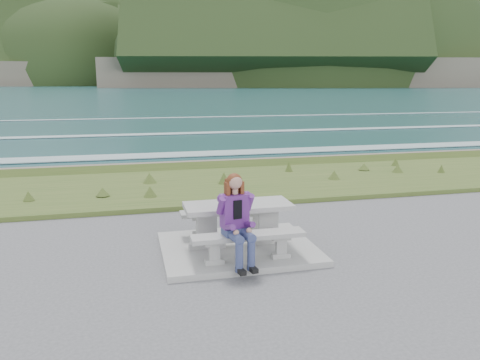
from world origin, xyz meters
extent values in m
cube|color=#9E9D99|center=(0.00, 0.00, 0.05)|extent=(2.60, 2.10, 0.10)
cube|color=#9E9D99|center=(-0.54, 0.00, 0.14)|extent=(0.62, 0.12, 0.08)
cube|color=#9E9D99|center=(-0.54, 0.00, 0.44)|extent=(0.34, 0.09, 0.51)
cube|color=#9E9D99|center=(-0.54, 0.00, 0.73)|extent=(0.62, 0.12, 0.08)
cube|color=#9E9D99|center=(0.54, 0.00, 0.14)|extent=(0.62, 0.12, 0.08)
cube|color=#9E9D99|center=(0.54, 0.00, 0.44)|extent=(0.34, 0.09, 0.51)
cube|color=#9E9D99|center=(0.54, 0.00, 0.73)|extent=(0.62, 0.12, 0.08)
cube|color=#9E9D99|center=(0.00, 0.00, 0.81)|extent=(1.80, 0.75, 0.08)
cube|color=#9E9D99|center=(-0.54, -0.70, 0.14)|extent=(0.30, 0.12, 0.08)
cube|color=#9E9D99|center=(-0.54, -0.70, 0.29)|extent=(0.17, 0.09, 0.22)
cube|color=#9E9D99|center=(-0.54, -0.70, 0.44)|extent=(0.30, 0.12, 0.08)
cube|color=#9E9D99|center=(0.54, -0.70, 0.14)|extent=(0.30, 0.12, 0.08)
cube|color=#9E9D99|center=(0.54, -0.70, 0.29)|extent=(0.17, 0.09, 0.22)
cube|color=#9E9D99|center=(0.54, -0.70, 0.44)|extent=(0.30, 0.12, 0.08)
cube|color=#9E9D99|center=(0.00, -0.70, 0.52)|extent=(1.80, 0.35, 0.07)
cube|color=#9E9D99|center=(-0.54, 0.70, 0.14)|extent=(0.30, 0.12, 0.08)
cube|color=#9E9D99|center=(-0.54, 0.70, 0.29)|extent=(0.17, 0.09, 0.22)
cube|color=#9E9D99|center=(-0.54, 0.70, 0.44)|extent=(0.30, 0.12, 0.08)
cube|color=#9E9D99|center=(0.54, 0.70, 0.14)|extent=(0.30, 0.12, 0.08)
cube|color=#9E9D99|center=(0.54, 0.70, 0.29)|extent=(0.17, 0.09, 0.22)
cube|color=#9E9D99|center=(0.54, 0.70, 0.44)|extent=(0.30, 0.12, 0.08)
cube|color=#9E9D99|center=(0.00, 0.70, 0.52)|extent=(1.80, 0.35, 0.07)
cube|color=#355520|center=(0.00, 5.00, 0.00)|extent=(160.00, 4.50, 0.22)
cube|color=#716555|center=(0.00, 7.90, 0.00)|extent=(160.00, 0.80, 2.20)
plane|color=#1D4D52|center=(0.00, 430.00, -1.80)|extent=(1600.00, 1600.00, 0.00)
cube|color=silver|center=(0.00, 14.00, -1.74)|extent=(220.00, 3.00, 0.06)
cube|color=silver|center=(0.00, 22.00, -1.74)|extent=(220.00, 2.00, 0.06)
cube|color=silver|center=(0.00, 34.00, -1.74)|extent=(220.00, 1.40, 0.06)
cube|color=silver|center=(0.00, 52.00, -1.74)|extent=(220.00, 1.00, 0.06)
cube|color=#716555|center=(130.00, 330.00, 7.20)|extent=(296.14, 193.70, 18.00)
ellipsoid|color=#203316|center=(130.00, 330.00, 10.20)|extent=(311.77, 210.10, 200.80)
cube|color=#716555|center=(320.00, 420.00, 7.20)|extent=(224.66, 148.06, 18.00)
ellipsoid|color=#203316|center=(320.00, 420.00, 10.20)|extent=(236.23, 161.33, 153.55)
cube|color=#716555|center=(-40.00, 440.00, 7.20)|extent=(201.55, 149.04, 18.00)
ellipsoid|color=#203316|center=(-40.00, 440.00, 10.20)|extent=(211.86, 162.91, 129.93)
cube|color=navy|center=(-0.18, -0.91, 0.38)|extent=(0.48, 0.75, 0.57)
cube|color=#61257E|center=(-0.22, -0.68, 0.93)|extent=(0.44, 0.30, 0.52)
sphere|color=tan|center=(-0.21, -0.70, 1.38)|extent=(0.22, 0.22, 0.22)
sphere|color=#561E13|center=(-0.22, -0.68, 1.39)|extent=(0.24, 0.24, 0.24)
camera|label=1|loc=(-1.76, -7.42, 2.89)|focal=35.00mm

